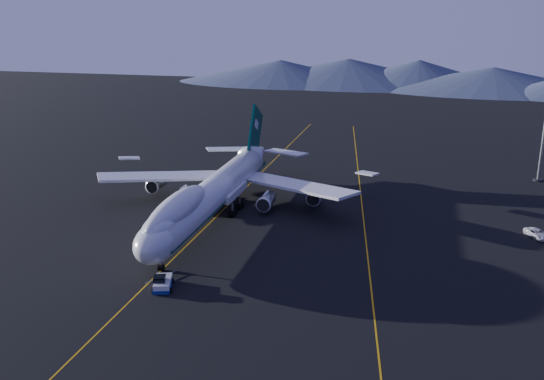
# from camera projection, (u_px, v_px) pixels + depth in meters

# --- Properties ---
(ground) EXTENTS (500.00, 500.00, 0.00)m
(ground) POSITION_uv_depth(u_px,v_px,m) (214.00, 219.00, 126.31)
(ground) COLOR black
(ground) RESTS_ON ground
(taxiway_line_main) EXTENTS (0.25, 220.00, 0.01)m
(taxiway_line_main) POSITION_uv_depth(u_px,v_px,m) (214.00, 219.00, 126.31)
(taxiway_line_main) COLOR #D1970C
(taxiway_line_main) RESTS_ON ground
(taxiway_line_side) EXTENTS (28.08, 198.09, 0.01)m
(taxiway_line_side) POSITION_uv_depth(u_px,v_px,m) (363.00, 215.00, 128.57)
(taxiway_line_side) COLOR #D1970C
(taxiway_line_side) RESTS_ON ground
(boeing_747) EXTENTS (59.62, 72.43, 19.37)m
(boeing_747) POSITION_uv_depth(u_px,v_px,m) (213.00, 192.00, 124.65)
(boeing_747) COLOR silver
(boeing_747) RESTS_ON ground
(pushback_tug) EXTENTS (4.17, 5.81, 2.29)m
(pushback_tug) POSITION_uv_depth(u_px,v_px,m) (163.00, 284.00, 95.25)
(pushback_tug) COLOR silver
(pushback_tug) RESTS_ON ground
(service_van) EXTENTS (4.92, 6.27, 1.58)m
(service_van) POSITION_uv_depth(u_px,v_px,m) (537.00, 234.00, 116.07)
(service_van) COLOR silver
(service_van) RESTS_ON ground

